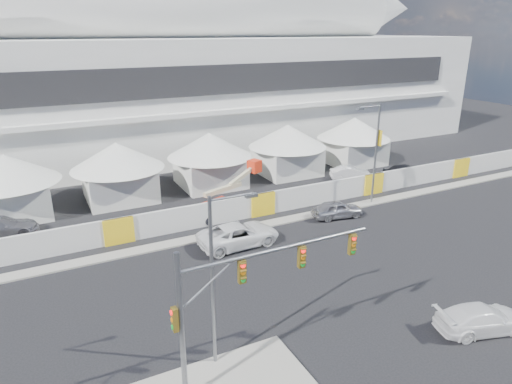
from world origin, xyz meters
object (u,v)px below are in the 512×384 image
sedan_silver (337,209)px  pickup_near (482,318)px  pickup_curb (239,235)px  streetlight_median (217,271)px  lot_car_c (0,227)px  boom_lift (220,204)px  lot_car_a (351,173)px  traffic_mast (228,308)px  lot_car_b (406,171)px  streetlight_curb (375,147)px

sedan_silver → pickup_near: 16.13m
pickup_curb → streetlight_median: (-6.08, -10.96, 4.10)m
lot_car_c → boom_lift: bearing=-95.4°
pickup_near → lot_car_a: 25.74m
lot_car_a → traffic_mast: (-23.34, -21.39, 3.35)m
pickup_curb → traffic_mast: (-6.26, -12.58, 3.21)m
lot_car_a → lot_car_b: lot_car_b is taller
streetlight_curb → streetlight_median: bearing=-146.8°
pickup_near → streetlight_median: size_ratio=0.60×
pickup_curb → lot_car_a: 19.23m
pickup_near → streetlight_median: bearing=88.4°
lot_car_c → boom_lift: 17.05m
sedan_silver → boom_lift: 9.90m
pickup_near → lot_car_a: pickup_near is taller
sedan_silver → traffic_mast: 21.16m
pickup_curb → boom_lift: boom_lift is taller
pickup_curb → traffic_mast: size_ratio=0.64×
lot_car_a → sedan_silver: bearing=161.8°
lot_car_a → traffic_mast: traffic_mast is taller
pickup_near → lot_car_c: lot_car_c is taller
traffic_mast → streetlight_curb: (20.52, 14.92, 1.22)m
pickup_near → streetlight_median: streetlight_median is taller
streetlight_median → traffic_mast: bearing=-96.2°
pickup_curb → lot_car_b: pickup_curb is taller
lot_car_a → streetlight_curb: (-2.82, -6.47, 4.57)m
lot_car_b → boom_lift: boom_lift is taller
lot_car_b → streetlight_curb: 10.13m
pickup_curb → streetlight_median: streetlight_median is taller
sedan_silver → lot_car_a: (7.47, 7.80, -0.04)m
lot_car_b → sedan_silver: bearing=124.7°
lot_car_b → lot_car_a: bearing=77.4°
lot_car_b → streetlight_median: streetlight_median is taller
streetlight_median → pickup_curb: bearing=61.0°
sedan_silver → pickup_curb: pickup_curb is taller
traffic_mast → streetlight_median: streetlight_median is taller
pickup_curb → pickup_near: size_ratio=1.22×
pickup_curb → sedan_silver: bearing=-85.3°
pickup_near → boom_lift: boom_lift is taller
pickup_curb → streetlight_curb: bearing=-82.0°
lot_car_c → boom_lift: size_ratio=0.67×
lot_car_c → traffic_mast: (9.40, -22.20, 3.27)m
lot_car_b → boom_lift: bearing=103.5°
boom_lift → streetlight_median: bearing=-133.2°
sedan_silver → lot_car_c: bearing=81.4°
pickup_near → lot_car_b: (15.27, 21.29, 0.09)m
sedan_silver → traffic_mast: size_ratio=0.46×
pickup_near → traffic_mast: 14.03m
pickup_near → lot_car_b: bearing=-20.5°
lot_car_a → boom_lift: boom_lift is taller
lot_car_c → streetlight_median: size_ratio=0.64×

